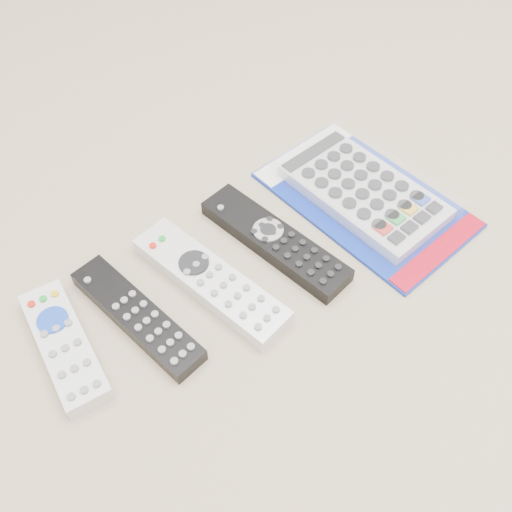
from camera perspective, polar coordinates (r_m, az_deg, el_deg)
remote_small_grey at (r=0.69m, az=-18.61°, el=-8.47°), size 0.07×0.18×0.03m
remote_slim_black at (r=0.70m, az=-11.78°, el=-5.88°), size 0.07×0.20×0.02m
remote_silver_dvd at (r=0.71m, az=-4.56°, el=-2.46°), size 0.09×0.23×0.03m
remote_large_black at (r=0.75m, az=1.93°, el=1.55°), size 0.09×0.23×0.02m
jumbo_remote_packaged at (r=0.82m, az=10.76°, el=6.44°), size 0.19×0.30×0.04m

